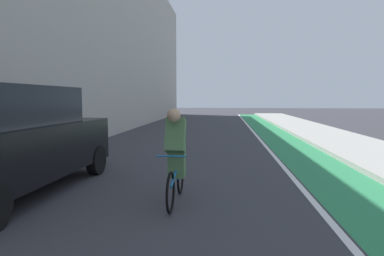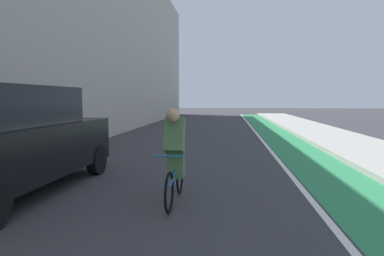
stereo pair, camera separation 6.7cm
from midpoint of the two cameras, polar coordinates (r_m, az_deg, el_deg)
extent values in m
plane|color=#38383D|center=(12.94, 1.73, -2.61)|extent=(91.54, 91.54, 0.00)
cube|color=#2D8451|center=(15.08, 14.71, -1.65)|extent=(1.60, 41.61, 0.00)
cube|color=white|center=(14.97, 11.30, -1.63)|extent=(0.12, 41.61, 0.00)
cube|color=#A8A59E|center=(15.59, 22.84, -1.42)|extent=(2.86, 41.61, 0.14)
cube|color=#B2ADA3|center=(16.63, -19.28, 17.26)|extent=(3.00, 41.61, 10.62)
cube|color=black|center=(6.86, -28.87, -3.47)|extent=(1.99, 4.51, 0.95)
cube|color=black|center=(6.62, -30.31, 3.13)|extent=(1.71, 2.72, 0.75)
cylinder|color=black|center=(8.77, -26.74, -4.75)|extent=(0.24, 0.67, 0.66)
cylinder|color=black|center=(7.95, -16.51, -5.38)|extent=(0.24, 0.67, 0.66)
torus|color=black|center=(5.14, -4.14, -11.11)|extent=(0.05, 0.64, 0.64)
torus|color=black|center=(6.14, -2.34, -8.38)|extent=(0.05, 0.64, 0.64)
cylinder|color=#1966A5|center=(5.58, -3.17, -7.44)|extent=(0.05, 0.96, 0.33)
cylinder|color=#1966A5|center=(5.75, -2.87, -6.27)|extent=(0.04, 0.12, 0.55)
cylinder|color=#1966A5|center=(5.09, -4.02, -4.91)|extent=(0.48, 0.03, 0.02)
cube|color=#4C7247|center=(5.66, -3.00, -5.73)|extent=(0.28, 0.24, 0.56)
cube|color=#4C7247|center=(5.46, -3.24, -1.24)|extent=(0.33, 0.40, 0.60)
sphere|color=tan|center=(5.28, -3.54, 2.24)|extent=(0.22, 0.22, 0.22)
camera|label=1|loc=(0.03, -90.27, -0.03)|focal=30.73mm
camera|label=2|loc=(0.03, 89.73, 0.03)|focal=30.73mm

